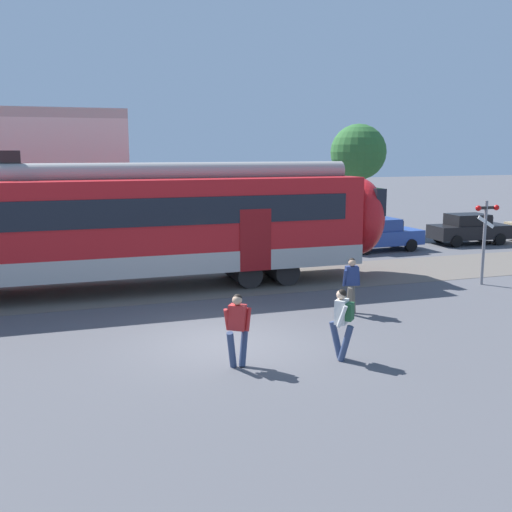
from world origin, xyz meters
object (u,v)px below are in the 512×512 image
Objects in this scene: parked_car_blue at (379,234)px; pedestrian_red at (238,324)px; pedestrian_white at (342,318)px; pedestrian_navy at (351,281)px; parked_car_black at (469,229)px; crossing_signal at (485,229)px.

pedestrian_red is at bearing -130.34° from parked_car_blue.
pedestrian_white is 15.59m from parked_car_blue.
parked_car_black is at bearing 40.12° from pedestrian_navy.
parked_car_black is (16.22, 13.12, -0.21)m from pedestrian_red.
pedestrian_navy is at bearing 59.90° from pedestrian_white.
crossing_signal is at bearing -91.52° from parked_car_blue.
parked_car_blue is at bearing 56.15° from pedestrian_navy.
pedestrian_white is (2.38, -0.33, 0.00)m from pedestrian_red.
pedestrian_white is 9.95m from crossing_signal.
pedestrian_red and pedestrian_white have the same top height.
pedestrian_white is 4.04m from pedestrian_navy.
pedestrian_red and pedestrian_navy have the same top height.
crossing_signal is (8.26, 5.46, 1.02)m from pedestrian_white.
parked_car_black is (13.84, 13.45, -0.21)m from pedestrian_white.
parked_car_black is at bearing 55.03° from crossing_signal.
pedestrian_navy is 6.62m from crossing_signal.
pedestrian_red reaches higher than parked_car_blue.
crossing_signal is at bearing -124.97° from parked_car_black.
crossing_signal reaches higher than pedestrian_white.
pedestrian_red is 1.00× the size of pedestrian_white.
pedestrian_white reaches higher than parked_car_black.
crossing_signal reaches higher than parked_car_black.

